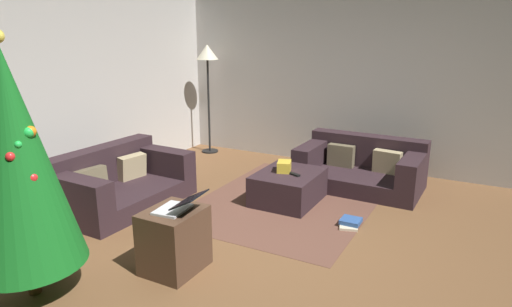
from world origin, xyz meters
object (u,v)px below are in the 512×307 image
Objects in this scene: gift_box at (284,166)px; side_table at (174,240)px; corner_lamp at (207,61)px; book_stack at (350,223)px; couch_right at (362,168)px; tv_remote at (294,174)px; christmas_tree at (15,160)px; ottoman at (288,187)px; couch_left at (117,183)px; laptop at (179,206)px.

gift_box is 1.97m from side_table.
corner_lamp reaches higher than side_table.
book_stack is (1.61, -1.09, -0.24)m from side_table.
corner_lamp is at bearing 29.64° from side_table.
couch_right reaches higher than side_table.
christmas_tree is (-2.72, 1.07, 0.73)m from tv_remote.
couch_right is 1.18m from tv_remote.
side_table is at bearing 174.02° from ottoman.
corner_lamp reaches higher than gift_box.
couch_left reaches higher than ottoman.
book_stack is 0.17× the size of corner_lamp.
couch_right is at bearing -15.92° from side_table.
ottoman is at bearing -99.61° from gift_box.
tv_remote is at bearing 119.63° from couch_left.
ottoman is (1.06, -1.77, -0.08)m from couch_left.
laptop reaches higher than ottoman.
corner_lamp is at bearing 55.05° from gift_box.
gift_box is (0.01, 0.07, 0.25)m from ottoman.
side_table is (-1.89, 0.31, -0.10)m from tv_remote.
corner_lamp is (4.25, 1.18, 0.43)m from christmas_tree.
corner_lamp is (3.41, 2.01, 0.94)m from laptop.
tv_remote is 0.38× the size of laptop.
side_table reaches higher than book_stack.
tv_remote is 0.08× the size of christmas_tree.
side_table is (-1.96, 0.14, -0.16)m from gift_box.
laptop is (0.84, -0.83, -0.51)m from christmas_tree.
couch_right is 3.05m from side_table.
tv_remote is (-0.08, -0.17, -0.05)m from gift_box.
corner_lamp reaches higher than couch_right.
tv_remote is at bearing -124.23° from corner_lamp.
couch_left reaches higher than gift_box.
tv_remote is at bearing 70.49° from book_stack.
couch_right is 3.10m from corner_lamp.
tv_remote is 2.96m from corner_lamp.
christmas_tree reaches higher than couch_right.
gift_box reaches higher than tv_remote.
couch_left is at bearing 122.19° from gift_box.
gift_box is at bearing -124.95° from corner_lamp.
couch_left is at bearing 60.34° from side_table.
gift_box is at bearing 55.30° from couch_right.
side_table is (-2.93, 0.84, 0.02)m from couch_right.
laptop is at bearing -149.52° from corner_lamp.
laptop is at bearing -84.03° from side_table.
couch_left is 1.86× the size of ottoman.
tv_remote is 0.09× the size of corner_lamp.
laptop reaches higher than book_stack.
ottoman is 1.56× the size of side_table.
couch_right is at bearing -3.55° from tv_remote.
corner_lamp is (1.47, 2.15, 1.36)m from ottoman.
laptop reaches higher than tv_remote.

